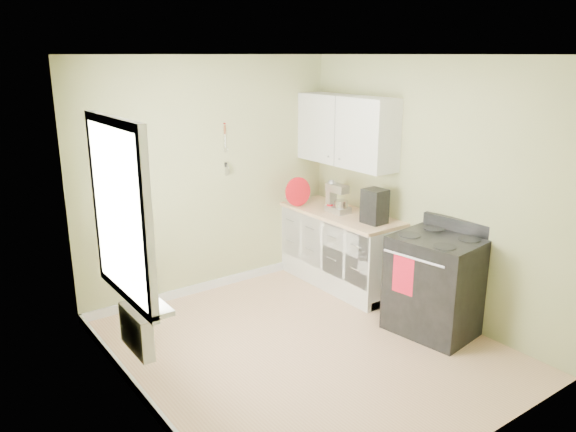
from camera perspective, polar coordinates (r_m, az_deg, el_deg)
floor at (r=5.51m, az=1.78°, el=-13.36°), size 3.20×3.60×0.02m
ceiling at (r=4.80m, az=2.08°, el=16.19°), size 3.20×3.60×0.02m
wall_back at (r=6.47m, az=-7.97°, el=3.90°), size 3.20×0.02×2.70m
wall_left at (r=4.24m, az=-15.58°, el=-3.13°), size 0.02×3.60×2.70m
wall_right at (r=6.08m, az=14.02°, el=2.78°), size 0.02×3.60×2.70m
base_cabinets at (r=6.79m, az=5.36°, el=-3.46°), size 0.60×1.60×0.87m
countertop at (r=6.65m, az=5.40°, el=0.22°), size 0.64×1.60×0.04m
upper_cabinets at (r=6.61m, az=5.94°, el=8.63°), size 0.35×1.40×0.80m
window at (r=4.46m, az=-16.82°, el=0.42°), size 0.06×1.14×1.44m
window_sill at (r=4.70m, az=-15.32°, el=-7.32°), size 0.18×1.14×0.04m
radiator at (r=4.79m, az=-15.14°, el=-11.22°), size 0.12×0.50×0.35m
wall_utensils at (r=6.50m, az=-6.35°, el=5.93°), size 0.02×0.14×0.58m
stove at (r=5.81m, az=14.77°, el=-6.69°), size 0.82×0.90×1.12m
stand_mixer at (r=6.60m, az=5.00°, el=1.72°), size 0.19×0.32×0.37m
kettle at (r=7.05m, az=0.42°, el=2.09°), size 0.17×0.10×0.17m
coffee_maker at (r=6.21m, az=8.77°, el=0.90°), size 0.23×0.25×0.38m
red_tray at (r=6.85m, az=1.01°, el=2.48°), size 0.36×0.08×0.36m
jar at (r=6.64m, az=4.26°, el=0.81°), size 0.08×0.08×0.08m
plant_a at (r=4.44m, az=-14.27°, el=-6.39°), size 0.18×0.15×0.28m
plant_b at (r=4.75m, az=-15.90°, el=-4.85°), size 0.16×0.19×0.31m
plant_c at (r=4.85m, az=-16.42°, el=-4.28°), size 0.19×0.19×0.33m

